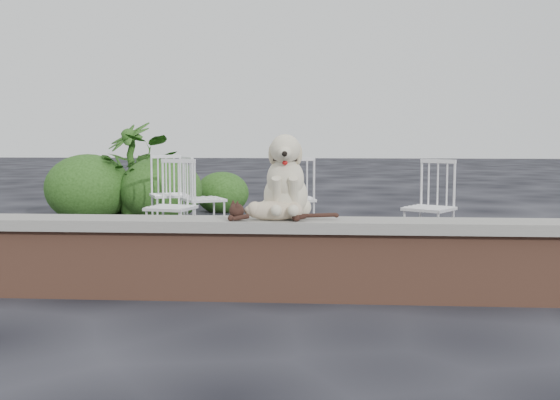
# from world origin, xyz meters

# --- Properties ---
(ground) EXTENTS (60.00, 60.00, 0.00)m
(ground) POSITION_xyz_m (0.00, 0.00, 0.00)
(ground) COLOR black
(ground) RESTS_ON ground
(brick_wall) EXTENTS (6.00, 0.30, 0.50)m
(brick_wall) POSITION_xyz_m (0.00, 0.00, 0.25)
(brick_wall) COLOR brown
(brick_wall) RESTS_ON ground
(capstone) EXTENTS (6.20, 0.40, 0.08)m
(capstone) POSITION_xyz_m (0.00, 0.00, 0.54)
(capstone) COLOR slate
(capstone) RESTS_ON brick_wall
(dog) EXTENTS (0.43, 0.55, 0.62)m
(dog) POSITION_xyz_m (-0.27, 0.08, 0.89)
(dog) COLOR beige
(dog) RESTS_ON capstone
(cat) EXTENTS (0.93, 0.26, 0.16)m
(cat) POSITION_xyz_m (-0.35, -0.07, 0.66)
(cat) COLOR tan
(cat) RESTS_ON capstone
(chair_a) EXTENTS (0.74, 0.74, 0.94)m
(chair_a) POSITION_xyz_m (-1.89, 3.26, 0.47)
(chair_a) COLOR white
(chair_a) RESTS_ON ground
(chair_d) EXTENTS (0.78, 0.78, 0.94)m
(chair_d) POSITION_xyz_m (1.05, 1.99, 0.47)
(chair_d) COLOR white
(chair_d) RESTS_ON ground
(chair_e) EXTENTS (0.76, 0.76, 0.94)m
(chair_e) POSITION_xyz_m (-1.38, 2.78, 0.47)
(chair_e) COLOR white
(chair_e) RESTS_ON ground
(chair_c) EXTENTS (0.67, 0.67, 0.94)m
(chair_c) POSITION_xyz_m (-0.33, 2.86, 0.47)
(chair_c) COLOR white
(chair_c) RESTS_ON ground
(chair_b) EXTENTS (0.67, 0.67, 0.94)m
(chair_b) POSITION_xyz_m (-1.54, 1.86, 0.47)
(chair_b) COLOR white
(chair_b) RESTS_ON ground
(potted_plant_a) EXTENTS (1.11, 0.98, 1.20)m
(potted_plant_a) POSITION_xyz_m (-2.56, 4.55, 0.60)
(potted_plant_a) COLOR #1B3C11
(potted_plant_a) RESTS_ON ground
(potted_plant_b) EXTENTS (1.09, 1.09, 1.38)m
(potted_plant_b) POSITION_xyz_m (-2.92, 5.07, 0.69)
(potted_plant_b) COLOR #1B3C11
(potted_plant_b) RESTS_ON ground
(shrubbery) EXTENTS (2.78, 1.94, 0.97)m
(shrubbery) POSITION_xyz_m (-2.69, 4.64, 0.41)
(shrubbery) COLOR #1B3C11
(shrubbery) RESTS_ON ground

